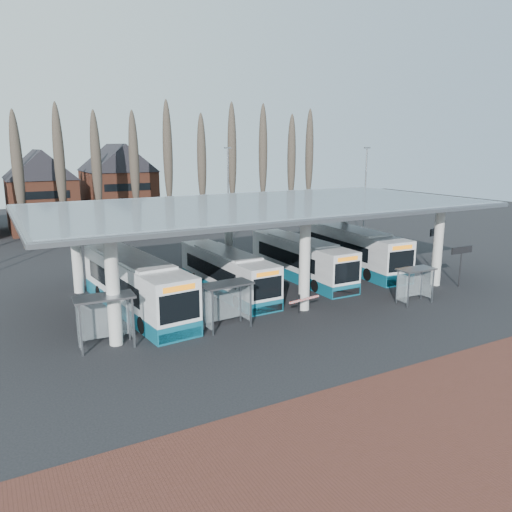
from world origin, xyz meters
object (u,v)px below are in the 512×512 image
bus_0 (135,286)px  bus_1 (227,273)px  bus_3 (351,249)px  shelter_2 (414,277)px  shelter_1 (226,295)px  bus_2 (300,260)px  shelter_0 (104,309)px

bus_0 → bus_1: bus_0 is taller
bus_1 → bus_3: 12.63m
bus_0 → shelter_2: bus_0 is taller
bus_1 → shelter_1: 7.14m
shelter_1 → bus_0: bearing=119.5°
bus_0 → bus_2: bearing=0.8°
shelter_1 → bus_3: bearing=22.4°
bus_1 → shelter_2: 12.91m
bus_2 → bus_3: bus_3 is taller
bus_0 → shelter_2: (16.78, -7.34, 0.08)m
shelter_0 → shelter_1: shelter_0 is taller
bus_1 → shelter_0: (-9.84, -5.94, 0.60)m
bus_0 → shelter_1: bearing=-62.0°
shelter_1 → shelter_2: size_ratio=1.16×
bus_0 → bus_2: (13.64, 1.56, -0.13)m
bus_2 → shelter_2: bearing=-70.1°
shelter_0 → shelter_1: bearing=-0.6°
bus_1 → shelter_0: bus_1 is taller
bus_2 → shelter_0: 17.94m
bus_0 → bus_1: bearing=1.5°
bus_1 → shelter_0: 11.51m
bus_2 → shelter_1: size_ratio=3.85×
bus_1 → bus_0: bearing=-174.6°
shelter_1 → bus_1: bearing=59.8°
bus_1 → bus_2: 6.85m
shelter_1 → bus_2: bearing=31.4°
bus_0 → shelter_2: 18.32m
shelter_0 → shelter_2: size_ratio=1.20×
bus_2 → shelter_1: bearing=-143.9°
shelter_2 → shelter_0: bearing=175.0°
shelter_1 → shelter_2: bearing=-12.1°
bus_0 → bus_3: bus_0 is taller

